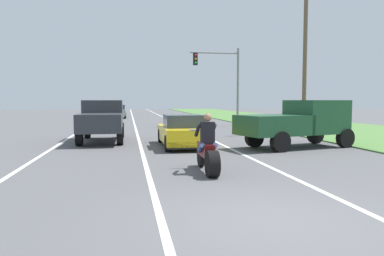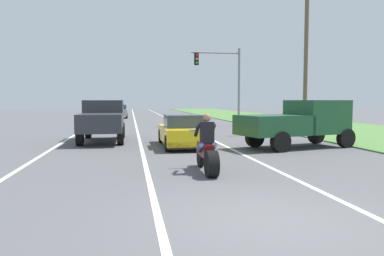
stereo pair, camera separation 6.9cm
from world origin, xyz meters
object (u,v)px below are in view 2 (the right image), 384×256
object	(u,v)px
distant_car_further_ahead	(118,109)
sports_car_yellow	(183,132)
motorcycle_with_rider	(207,151)
pickup_truck_left_lane_dark_grey	(103,118)
traffic_light_mast_near	(225,75)
pickup_truck_right_shoulder_dark_green	(299,121)
distant_car_far_ahead	(119,111)

from	to	relation	value
distant_car_further_ahead	sports_car_yellow	bearing A→B (deg)	-84.25
motorcycle_with_rider	sports_car_yellow	world-z (taller)	motorcycle_with_rider
pickup_truck_left_lane_dark_grey	traffic_light_mast_near	xyz separation A→B (m)	(8.53, 9.76, 2.84)
sports_car_yellow	pickup_truck_left_lane_dark_grey	bearing A→B (deg)	143.42
pickup_truck_left_lane_dark_grey	sports_car_yellow	bearing A→B (deg)	-36.58
sports_car_yellow	traffic_light_mast_near	distance (m)	13.76
motorcycle_with_rider	distant_car_further_ahead	bearing A→B (deg)	94.74
sports_car_yellow	distant_car_further_ahead	size ratio (longest dim) A/B	1.08
pickup_truck_left_lane_dark_grey	pickup_truck_right_shoulder_dark_green	size ratio (longest dim) A/B	0.93
sports_car_yellow	distant_car_far_ahead	world-z (taller)	distant_car_far_ahead
motorcycle_with_rider	sports_car_yellow	bearing A→B (deg)	88.13
pickup_truck_left_lane_dark_grey	distant_car_far_ahead	distance (m)	24.40
motorcycle_with_rider	pickup_truck_right_shoulder_dark_green	xyz separation A→B (m)	(4.92, 4.79, 0.51)
distant_car_far_ahead	distant_car_further_ahead	world-z (taller)	same
traffic_light_mast_near	distant_car_far_ahead	xyz separation A→B (m)	(-8.42, 14.64, -3.17)
sports_car_yellow	pickup_truck_right_shoulder_dark_green	size ratio (longest dim) A/B	0.84
sports_car_yellow	pickup_truck_left_lane_dark_grey	size ratio (longest dim) A/B	0.90
sports_car_yellow	pickup_truck_left_lane_dark_grey	distance (m)	4.43
pickup_truck_right_shoulder_dark_green	distant_car_far_ahead	size ratio (longest dim) A/B	1.29
distant_car_far_ahead	distant_car_further_ahead	size ratio (longest dim) A/B	1.00
sports_car_yellow	traffic_light_mast_near	xyz separation A→B (m)	(4.99, 12.38, 3.32)
distant_car_far_ahead	traffic_light_mast_near	bearing A→B (deg)	-60.08
pickup_truck_left_lane_dark_grey	distant_car_far_ahead	size ratio (longest dim) A/B	1.20
distant_car_far_ahead	distant_car_further_ahead	bearing A→B (deg)	92.21
motorcycle_with_rider	distant_car_far_ahead	world-z (taller)	motorcycle_with_rider
traffic_light_mast_near	distant_car_far_ahead	size ratio (longest dim) A/B	1.50
pickup_truck_left_lane_dark_grey	traffic_light_mast_near	distance (m)	13.27
distant_car_far_ahead	distant_car_further_ahead	distance (m)	11.46
sports_car_yellow	distant_car_far_ahead	distance (m)	27.24
sports_car_yellow	distant_car_further_ahead	world-z (taller)	distant_car_further_ahead
motorcycle_with_rider	pickup_truck_right_shoulder_dark_green	bearing A→B (deg)	44.19
motorcycle_with_rider	pickup_truck_left_lane_dark_grey	xyz separation A→B (m)	(-3.34, 8.55, 0.51)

